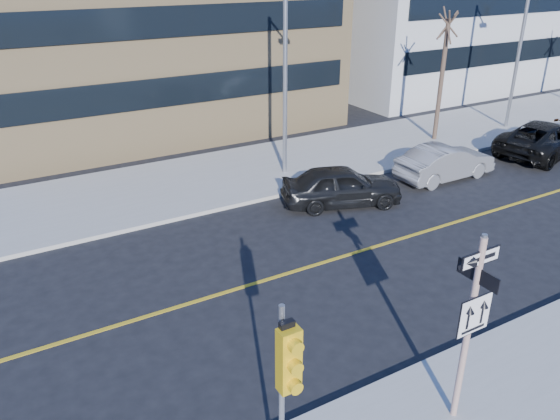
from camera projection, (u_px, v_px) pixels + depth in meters
ground at (374, 349)px, 13.00m from camera, size 120.00×120.00×0.00m
far_sidewalk at (491, 123)px, 30.57m from camera, size 66.00×6.00×0.15m
road_centerline at (548, 194)px, 21.59m from camera, size 40.00×0.14×0.01m
sign_pole at (470, 321)px, 10.00m from camera, size 0.92×0.92×4.06m
traffic_signal at (287, 376)px, 7.82m from camera, size 0.32×0.45×4.00m
parked_car_a at (342, 186)px, 20.36m from camera, size 3.15×4.81×1.52m
parked_car_b at (445, 162)px, 22.80m from camera, size 1.56×4.44×1.46m
parked_car_c at (545, 138)px, 25.65m from camera, size 3.70×6.11×1.59m
streetlight_a at (288, 63)px, 21.28m from camera, size 0.55×2.25×8.00m
streetlight_b at (525, 39)px, 27.63m from camera, size 0.55×2.25×8.00m
street_tree_west at (448, 28)px, 25.47m from camera, size 1.80×1.80×6.35m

